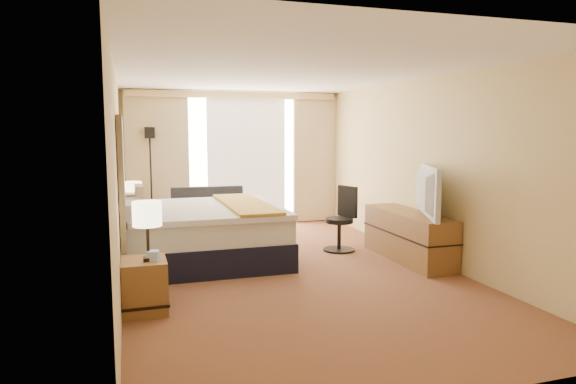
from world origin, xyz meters
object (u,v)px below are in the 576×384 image
object	(u,v)px
media_dresser	(408,236)
nightstand_right	(138,237)
floor_lamp	(150,158)
lamp_right	(133,190)
loveseat	(210,221)
television	(420,191)
desk_chair	(342,222)
lamp_left	(147,215)
nightstand_left	(144,286)
bed	(198,233)

from	to	relation	value
media_dresser	nightstand_right	bearing A→B (deg)	158.60
floor_lamp	lamp_right	size ratio (longest dim) A/B	3.39
loveseat	television	world-z (taller)	television
desk_chair	lamp_left	bearing A→B (deg)	-167.81
desk_chair	lamp_left	xyz separation A→B (m)	(-2.98, -1.97, 0.58)
nightstand_left	lamp_right	world-z (taller)	lamp_right
media_dresser	loveseat	distance (m)	3.51
media_dresser	television	distance (m)	0.79
loveseat	floor_lamp	world-z (taller)	floor_lamp
loveseat	lamp_left	size ratio (longest dim) A/B	2.27
nightstand_right	media_dresser	size ratio (longest dim) A/B	0.31
nightstand_right	television	size ratio (longest dim) A/B	0.46
loveseat	lamp_right	distance (m)	1.82
lamp_left	television	bearing A→B (deg)	11.94
nightstand_left	television	bearing A→B (deg)	10.61
nightstand_right	bed	bearing A→B (deg)	-36.60
lamp_left	nightstand_right	bearing A→B (deg)	91.07
nightstand_left	media_dresser	xyz separation A→B (m)	(3.70, 1.05, 0.07)
desk_chair	television	bearing A→B (deg)	-83.90
floor_lamp	television	xyz separation A→B (m)	(3.36, -3.56, -0.31)
lamp_right	nightstand_left	bearing A→B (deg)	-88.61
floor_lamp	desk_chair	distance (m)	3.72
bed	floor_lamp	xyz separation A→B (m)	(-0.52, 2.34, 0.94)
nightstand_right	lamp_left	world-z (taller)	lamp_left
nightstand_right	desk_chair	bearing A→B (deg)	-11.40
loveseat	lamp_right	size ratio (longest dim) A/B	2.45
floor_lamp	lamp_right	distance (m)	1.85
loveseat	lamp_left	bearing A→B (deg)	-107.27
bed	desk_chair	xyz separation A→B (m)	(2.22, -0.01, 0.04)
television	nightstand_left	bearing A→B (deg)	123.34
nightstand_right	desk_chair	distance (m)	3.09
floor_lamp	lamp_left	bearing A→B (deg)	-93.15
loveseat	bed	bearing A→B (deg)	-103.68
media_dresser	bed	bearing A→B (deg)	163.62
television	lamp_left	bearing A→B (deg)	124.66
loveseat	desk_chair	distance (m)	2.44
media_dresser	television	xyz separation A→B (m)	(-0.05, -0.37, 0.70)
loveseat	desk_chair	bearing A→B (deg)	-41.77
television	media_dresser	bearing A→B (deg)	14.95
bed	floor_lamp	world-z (taller)	floor_lamp
desk_chair	nightstand_right	bearing A→B (deg)	147.34
nightstand_left	television	size ratio (longest dim) A/B	0.46
television	nightstand_right	bearing A→B (deg)	86.28
desk_chair	television	xyz separation A→B (m)	(0.62, -1.21, 0.60)
media_dresser	bed	distance (m)	3.02
floor_lamp	lamp_left	size ratio (longest dim) A/B	3.14
bed	loveseat	xyz separation A→B (m)	(0.43, 1.64, -0.13)
media_dresser	floor_lamp	distance (m)	4.78
bed	lamp_left	xyz separation A→B (m)	(-0.76, -1.98, 0.61)
media_dresser	loveseat	xyz separation A→B (m)	(-2.47, 2.49, -0.07)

